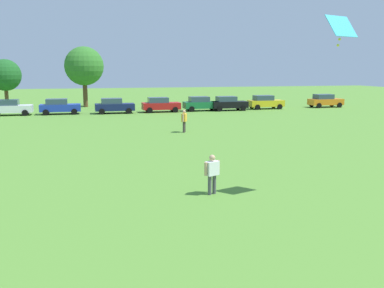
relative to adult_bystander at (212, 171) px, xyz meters
The scene contains 14 objects.
ground_plane 17.88m from the adult_bystander, 106.11° to the left, with size 160.00×160.00×0.00m, color #568C33.
adult_bystander is the anchor object (origin of this frame).
bystander_near_trees 16.85m from the adult_bystander, 80.67° to the left, with size 0.55×0.75×1.75m.
kite 7.20m from the adult_bystander, 15.57° to the right, with size 1.38×0.97×1.14m.
parked_car_white_0 35.43m from the adult_bystander, 110.51° to the left, with size 4.30×2.02×1.68m.
parked_car_blue_1 33.97m from the adult_bystander, 102.57° to the left, with size 4.30×2.02×1.68m.
parked_car_navy_2 32.68m from the adult_bystander, 92.75° to the left, with size 4.30×2.02×1.68m.
parked_car_red_3 32.99m from the adult_bystander, 83.57° to the left, with size 4.30×2.02×1.68m.
parked_car_green_4 34.15m from the adult_bystander, 75.41° to the left, with size 4.30×2.02×1.68m.
parked_car_black_5 34.78m from the adult_bystander, 70.08° to the left, with size 4.30×2.02×1.68m.
parked_car_yellow_6 37.48m from the adult_bystander, 63.21° to the left, with size 4.30×2.02×1.68m.
parked_car_orange_7 42.26m from the adult_bystander, 53.12° to the left, with size 4.30×2.02×1.68m.
tree_center 44.45m from the adult_bystander, 108.57° to the left, with size 3.91×3.91×6.09m.
tree_far_right 42.24m from the adult_bystander, 96.24° to the left, with size 4.95×4.95×7.72m.
Camera 1 is at (0.19, -2.87, 4.90)m, focal length 40.18 mm.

